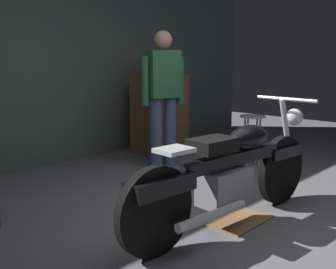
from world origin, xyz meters
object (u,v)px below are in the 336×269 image
(shop_stool, at_px, (252,127))
(person_standing, at_px, (163,94))
(motorcycle, at_px, (230,172))
(wooden_dresser, at_px, (160,114))

(shop_stool, bearing_deg, person_standing, 138.84)
(motorcycle, relative_size, wooden_dresser, 1.99)
(motorcycle, xyz_separation_m, person_standing, (0.91, 1.63, 0.48))
(motorcycle, bearing_deg, shop_stool, 30.82)
(motorcycle, distance_m, wooden_dresser, 2.83)
(motorcycle, relative_size, shop_stool, 3.42)
(shop_stool, xyz_separation_m, wooden_dresser, (-0.18, 1.45, 0.05))
(motorcycle, height_order, person_standing, person_standing)
(person_standing, distance_m, shop_stool, 1.21)
(person_standing, height_order, shop_stool, person_standing)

